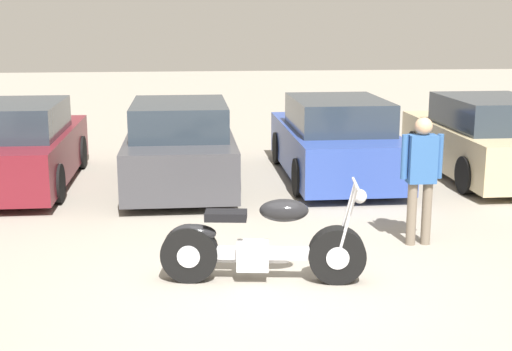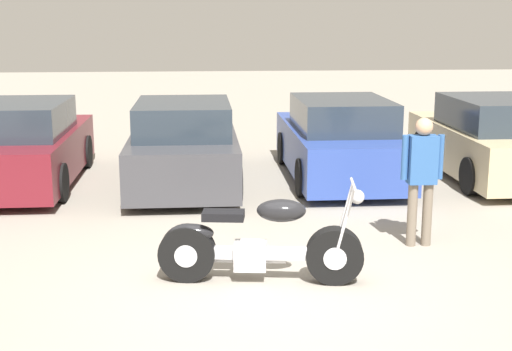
{
  "view_description": "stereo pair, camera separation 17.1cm",
  "coord_description": "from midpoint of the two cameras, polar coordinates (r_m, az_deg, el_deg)",
  "views": [
    {
      "loc": [
        -0.89,
        -6.75,
        2.79
      ],
      "look_at": [
        -0.03,
        1.84,
        0.85
      ],
      "focal_mm": 50.0,
      "sensor_mm": 36.0,
      "label": 1
    },
    {
      "loc": [
        -0.72,
        -6.77,
        2.79
      ],
      "look_at": [
        -0.03,
        1.84,
        0.85
      ],
      "focal_mm": 50.0,
      "sensor_mm": 36.0,
      "label": 2
    }
  ],
  "objects": [
    {
      "name": "parked_car_blue",
      "position": [
        12.47,
        7.05,
        2.71
      ],
      "size": [
        1.8,
        4.11,
        1.42
      ],
      "color": "#2D479E",
      "rests_on": "ground_plane"
    },
    {
      "name": "motorcycle",
      "position": [
        7.61,
        0.76,
        -5.63
      ],
      "size": [
        2.19,
        0.74,
        1.09
      ],
      "color": "black",
      "rests_on": "ground_plane"
    },
    {
      "name": "parked_car_dark_grey",
      "position": [
        11.99,
        -5.38,
        2.35
      ],
      "size": [
        1.8,
        4.11,
        1.42
      ],
      "color": "#3D3D42",
      "rests_on": "ground_plane"
    },
    {
      "name": "person_standing",
      "position": [
        8.91,
        13.66,
        0.33
      ],
      "size": [
        0.52,
        0.21,
        1.6
      ],
      "color": "#726656",
      "rests_on": "ground_plane"
    },
    {
      "name": "parked_car_champagne",
      "position": [
        13.17,
        18.66,
        2.67
      ],
      "size": [
        1.8,
        4.11,
        1.42
      ],
      "color": "#C6B284",
      "rests_on": "ground_plane"
    },
    {
      "name": "ground_plane",
      "position": [
        7.36,
        2.06,
        -9.63
      ],
      "size": [
        60.0,
        60.0,
        0.0
      ],
      "primitive_type": "plane",
      "color": "gray"
    },
    {
      "name": "parked_car_maroon",
      "position": [
        12.49,
        -17.77,
        2.21
      ],
      "size": [
        1.8,
        4.11,
        1.42
      ],
      "color": "maroon",
      "rests_on": "ground_plane"
    }
  ]
}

